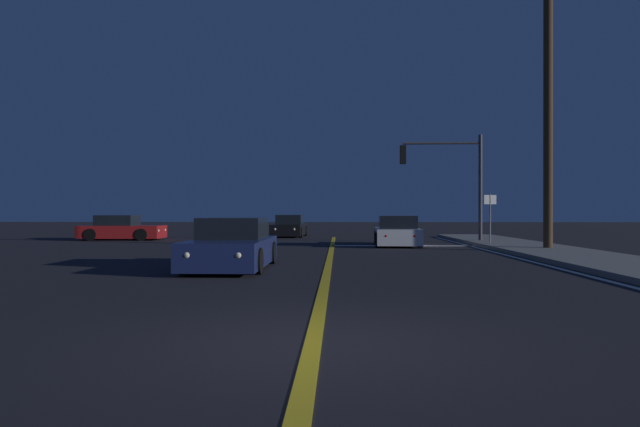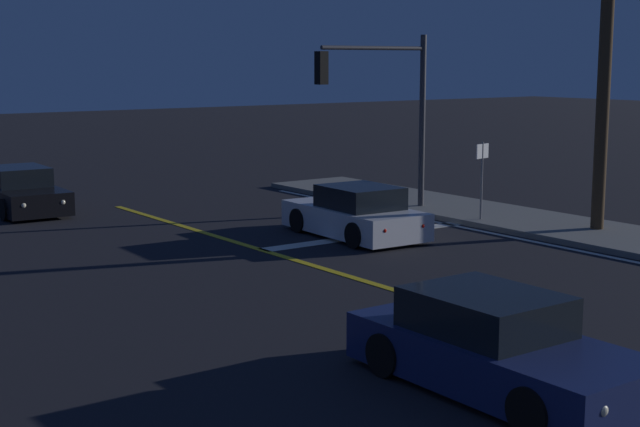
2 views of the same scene
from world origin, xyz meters
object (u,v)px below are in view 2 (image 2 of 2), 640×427
object	(u,v)px
car_side_waiting_black	(21,192)
traffic_signal_near_right	(384,95)
car_distant_tail_navy	(495,348)
street_sign_corner	(482,169)
car_mid_block_white	(356,214)
utility_pole_right	(608,5)

from	to	relation	value
car_side_waiting_black	traffic_signal_near_right	world-z (taller)	traffic_signal_near_right
car_distant_tail_navy	street_sign_corner	distance (m)	13.35
car_mid_block_white	utility_pole_right	xyz separation A→B (m)	(5.34, -3.43, 5.30)
traffic_signal_near_right	car_side_waiting_black	bearing A→B (deg)	-39.43
car_mid_block_white	utility_pole_right	size ratio (longest dim) A/B	0.37
utility_pole_right	car_distant_tail_navy	bearing A→B (deg)	-148.47
car_side_waiting_black	utility_pole_right	xyz separation A→B (m)	(10.97, -12.53, 5.30)
car_side_waiting_black	car_mid_block_white	bearing A→B (deg)	124.31
car_mid_block_white	traffic_signal_near_right	bearing A→B (deg)	41.06
utility_pole_right	street_sign_corner	distance (m)	5.36
utility_pole_right	street_sign_corner	xyz separation A→B (m)	(-1.40, 2.83, -4.34)
car_mid_block_white	car_side_waiting_black	world-z (taller)	same
car_distant_tail_navy	car_mid_block_white	bearing A→B (deg)	-118.42
street_sign_corner	utility_pole_right	bearing A→B (deg)	-63.70
car_side_waiting_black	traffic_signal_near_right	size ratio (longest dim) A/B	0.84
traffic_signal_near_right	car_mid_block_white	bearing A→B (deg)	38.58
car_distant_tail_navy	traffic_signal_near_right	size ratio (longest dim) A/B	0.85
car_side_waiting_black	street_sign_corner	world-z (taller)	street_sign_corner
utility_pole_right	street_sign_corner	bearing A→B (deg)	116.30
car_distant_tail_navy	car_side_waiting_black	bearing A→B (deg)	-89.42
car_distant_tail_navy	street_sign_corner	world-z (taller)	street_sign_corner
car_mid_block_white	utility_pole_right	distance (m)	8.27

